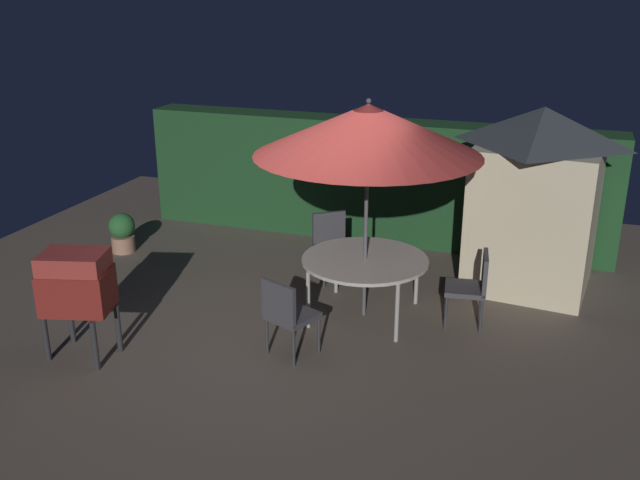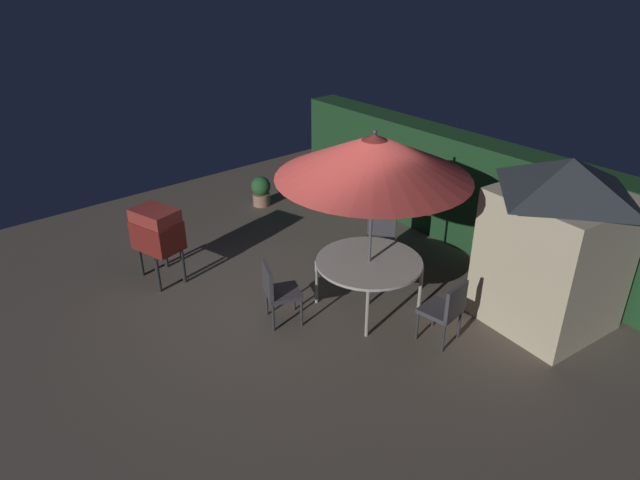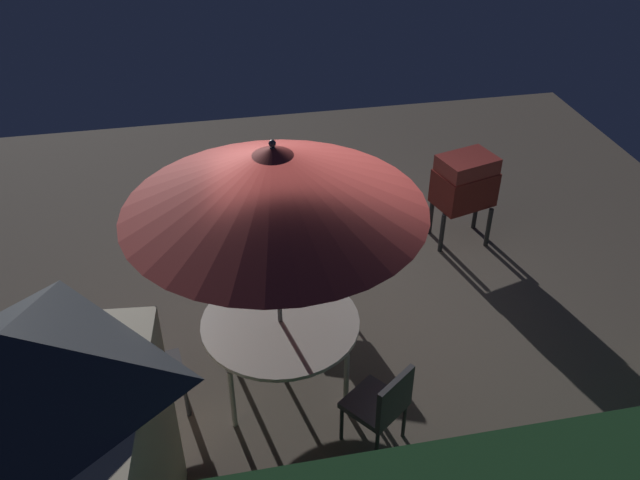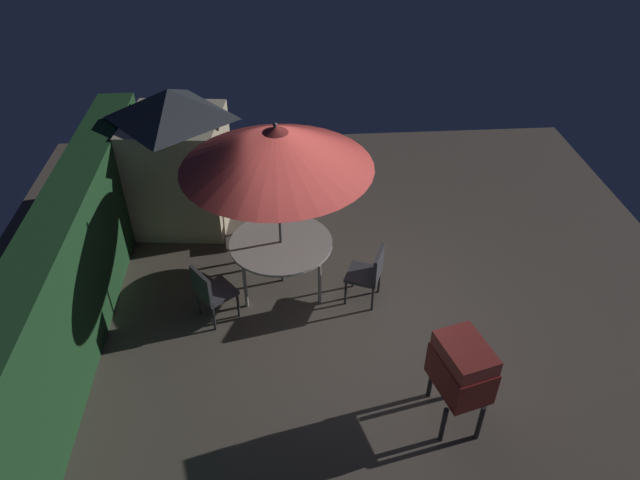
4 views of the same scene
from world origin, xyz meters
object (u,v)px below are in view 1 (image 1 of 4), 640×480
object	(u,v)px
patio_table	(365,262)
potted_plant_by_shed	(122,232)
chair_far_side	(287,312)
chair_near_shed	(332,242)
chair_toward_hedge	(473,284)
patio_umbrella	(368,130)
bbq_grill	(76,284)
garden_shed	(536,198)

from	to	relation	value
patio_table	potted_plant_by_shed	distance (m)	4.12
chair_far_side	potted_plant_by_shed	distance (m)	4.10
chair_near_shed	chair_toward_hedge	bearing A→B (deg)	-22.05
patio_table	potted_plant_by_shed	xyz separation A→B (m)	(-4.01, 0.89, -0.38)
patio_table	patio_umbrella	world-z (taller)	patio_umbrella
patio_umbrella	bbq_grill	world-z (taller)	patio_umbrella
garden_shed	patio_table	bearing A→B (deg)	-138.02
garden_shed	potted_plant_by_shed	xyz separation A→B (m)	(-5.82, -0.74, -0.90)
patio_table	chair_far_side	distance (m)	1.35
garden_shed	patio_umbrella	distance (m)	2.66
garden_shed	chair_toward_hedge	distance (m)	1.70
bbq_grill	garden_shed	bearing A→B (deg)	39.12
chair_toward_hedge	potted_plant_by_shed	bearing A→B (deg)	172.28
garden_shed	potted_plant_by_shed	world-z (taller)	garden_shed
bbq_grill	chair_far_side	distance (m)	2.24
patio_table	chair_far_side	world-z (taller)	chair_far_side
patio_umbrella	chair_near_shed	bearing A→B (deg)	126.95
bbq_grill	patio_umbrella	bearing A→B (deg)	36.97
chair_near_shed	potted_plant_by_shed	bearing A→B (deg)	-178.31
garden_shed	chair_far_side	bearing A→B (deg)	-128.94
bbq_grill	chair_far_side	bearing A→B (deg)	18.93
chair_toward_hedge	bbq_grill	bearing A→B (deg)	-151.10
chair_far_side	chair_toward_hedge	size ratio (longest dim) A/B	1.00
chair_near_shed	chair_far_side	distance (m)	2.24
bbq_grill	chair_toward_hedge	world-z (taller)	bbq_grill
patio_table	bbq_grill	distance (m)	3.26
patio_table	patio_umbrella	distance (m)	1.59
patio_table	chair_near_shed	size ratio (longest dim) A/B	1.68
chair_far_side	chair_toward_hedge	world-z (taller)	same
patio_umbrella	potted_plant_by_shed	xyz separation A→B (m)	(-4.01, 0.89, -1.97)
patio_umbrella	chair_far_side	world-z (taller)	patio_umbrella
patio_table	chair_far_side	xyz separation A→B (m)	(-0.51, -1.24, -0.17)
chair_far_side	potted_plant_by_shed	bearing A→B (deg)	148.67
potted_plant_by_shed	garden_shed	bearing A→B (deg)	7.27
chair_near_shed	potted_plant_by_shed	xyz separation A→B (m)	(-3.27, -0.10, -0.21)
garden_shed	bbq_grill	xyz separation A→B (m)	(-4.41, -3.59, -0.36)
bbq_grill	chair_near_shed	xyz separation A→B (m)	(1.86, 2.94, -0.33)
patio_umbrella	chair_near_shed	world-z (taller)	patio_umbrella
patio_table	bbq_grill	world-z (taller)	bbq_grill
chair_near_shed	garden_shed	bearing A→B (deg)	14.21
patio_umbrella	chair_far_side	xyz separation A→B (m)	(-0.51, -1.24, -1.76)
bbq_grill	potted_plant_by_shed	distance (m)	3.22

